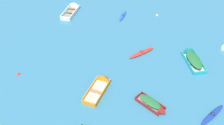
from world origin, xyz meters
The scene contains 9 objects.
kayak_deep_blue_near_right centered at (8.69, 9.67, 0.16)m, with size 3.24×2.55×0.34m.
rowboat_orange_midfield_left centered at (-1.48, 14.75, 0.22)m, with size 3.33×4.50×1.40m.
kayak_red_back_row_left centered at (3.73, 19.55, 0.17)m, with size 3.51×2.24×0.35m.
rowboat_maroon_foreground_center centered at (3.45, 11.15, 0.30)m, with size 3.00×3.28×1.05m.
rowboat_turquoise_near_camera centered at (9.38, 18.01, 0.35)m, with size 1.86×4.57×1.46m.
rowboat_white_back_row_center centered at (-4.65, 31.03, 0.25)m, with size 3.01×4.79×1.39m.
kayak_blue_far_left centered at (2.59, 28.41, 0.14)m, with size 1.68×2.91×0.28m.
mooring_buoy_between_boats_left centered at (7.69, 28.24, 0.00)m, with size 0.36×0.36×0.36m, color yellow.
mooring_buoy_between_boats_right centered at (-10.57, 17.30, 0.00)m, with size 0.41×0.41×0.41m, color red.
Camera 1 is at (-2.23, -4.78, 20.06)m, focal length 42.07 mm.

